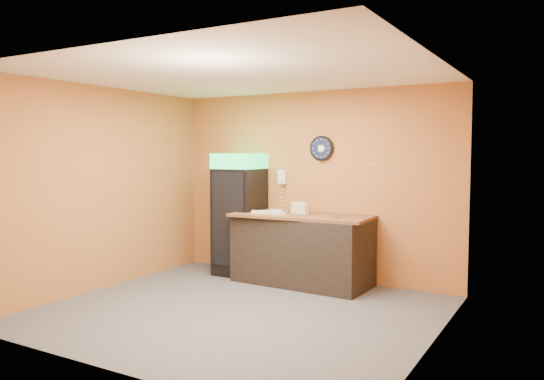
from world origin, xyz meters
The scene contains 15 objects.
floor centered at (0.00, 0.00, 0.00)m, with size 4.50×4.50×0.00m, color #47474C.
back_wall centered at (0.00, 2.00, 1.40)m, with size 4.50×0.02×2.80m, color #AF6E31.
left_wall centered at (-2.25, 0.00, 1.40)m, with size 0.02×4.00×2.80m, color #AF6E31.
right_wall centered at (2.25, 0.00, 1.40)m, with size 0.02×4.00×2.80m, color #AF6E31.
ceiling centered at (0.00, 0.00, 2.80)m, with size 4.50×4.00×0.02m, color white.
beverage_cooler centered at (-1.08, 1.61, 0.92)m, with size 0.68×0.69×1.88m.
prep_counter centered at (0.05, 1.57, 0.48)m, with size 1.94×0.86×0.97m, color black.
wall_clock centered at (0.16, 1.97, 1.95)m, with size 0.37×0.06×0.37m.
wall_phone centered at (-0.49, 1.95, 1.51)m, with size 0.12×0.10×0.22m.
butcher_paper centered at (0.05, 1.57, 0.99)m, with size 2.00×0.91×0.04m, color brown.
sub_roll_stack centered at (-0.01, 1.61, 1.09)m, with size 0.28×0.15×0.17m.
wrapped_sandwich_left centered at (-0.50, 1.36, 1.03)m, with size 0.30×0.12×0.04m, color silver.
wrapped_sandwich_mid centered at (-0.26, 1.34, 1.03)m, with size 0.31×0.12×0.04m, color silver.
wrapped_sandwich_right centered at (-0.41, 1.67, 1.03)m, with size 0.25×0.10×0.04m, color silver.
kitchen_tool centered at (-0.21, 1.53, 1.04)m, with size 0.07×0.07×0.07m, color silver.
Camera 1 is at (3.43, -5.18, 1.89)m, focal length 35.00 mm.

